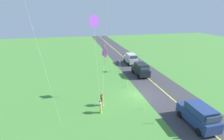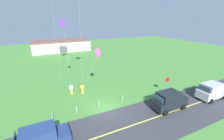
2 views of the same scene
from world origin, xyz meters
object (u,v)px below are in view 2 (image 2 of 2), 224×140
object	(u,v)px
person_adult_companion	(82,88)
kite_red_low	(63,23)
car_parked_east_near	(212,91)
kite_blue_mid	(98,53)
car_parked_west_near	(41,140)
warehouse_distant	(61,45)
stop_sign	(167,82)
person_child_watcher	(82,88)
person_adult_near	(71,89)
car_suv_foreground	(169,100)

from	to	relation	value
person_adult_companion	kite_red_low	bearing A→B (deg)	90.58
car_parked_east_near	kite_red_low	bearing A→B (deg)	149.77
car_parked_east_near	kite_red_low	world-z (taller)	kite_red_low
kite_red_low	kite_blue_mid	bearing A→B (deg)	-23.48
person_adult_companion	car_parked_west_near	bearing A→B (deg)	175.12
person_adult_companion	warehouse_distant	xyz separation A→B (m)	(2.05, 34.52, 0.89)
stop_sign	person_child_watcher	bearing A→B (deg)	153.69
car_parked_east_near	person_adult_near	xyz separation A→B (m)	(-17.16, 9.68, -0.29)
person_child_watcher	kite_blue_mid	distance (m)	5.71
car_suv_foreground	kite_red_low	bearing A→B (deg)	137.04
kite_blue_mid	kite_red_low	bearing A→B (deg)	156.52
kite_blue_mid	warehouse_distant	distance (m)	35.60
person_child_watcher	kite_red_low	size ratio (longest dim) A/B	0.15
stop_sign	kite_red_low	distance (m)	16.52
kite_blue_mid	warehouse_distant	xyz separation A→B (m)	(-0.23, 35.34, -4.27)
car_suv_foreground	person_child_watcher	bearing A→B (deg)	134.34
car_parked_east_near	kite_red_low	distance (m)	21.99
car_suv_foreground	car_parked_west_near	xyz separation A→B (m)	(-14.25, -0.18, 0.00)
person_adult_companion	kite_red_low	xyz separation A→B (m)	(-1.72, 0.92, 9.16)
person_child_watcher	kite_red_low	xyz separation A→B (m)	(-1.73, 0.83, 9.16)
car_parked_east_near	person_adult_companion	xyz separation A→B (m)	(-15.67, 9.21, -0.29)
stop_sign	kite_blue_mid	distance (m)	10.82
person_adult_companion	kite_blue_mid	bearing A→B (deg)	-80.90
person_adult_near	person_adult_companion	size ratio (longest dim) A/B	1.00
person_adult_near	kite_blue_mid	bearing A→B (deg)	-89.00
person_adult_companion	person_child_watcher	bearing A→B (deg)	25.22
car_suv_foreground	person_adult_near	xyz separation A→B (m)	(-9.94, 9.02, -0.29)
person_adult_near	warehouse_distant	bearing A→B (deg)	13.96
kite_blue_mid	car_suv_foreground	bearing A→B (deg)	-51.43
stop_sign	person_adult_near	xyz separation A→B (m)	(-12.62, 5.88, -0.94)
car_suv_foreground	kite_red_low	distance (m)	16.48
warehouse_distant	stop_sign	bearing A→B (deg)	-77.20
person_adult_near	kite_red_low	xyz separation A→B (m)	(-0.23, 0.45, 9.16)
person_adult_companion	kite_blue_mid	xyz separation A→B (m)	(2.28, -0.82, 5.16)
stop_sign	kite_blue_mid	xyz separation A→B (m)	(-8.84, 4.59, 4.22)
person_adult_companion	kite_red_low	world-z (taller)	kite_red_low
car_suv_foreground	kite_red_low	world-z (taller)	kite_red_low
stop_sign	person_child_watcher	distance (m)	12.44
car_suv_foreground	stop_sign	distance (m)	4.18
car_suv_foreground	kite_blue_mid	size ratio (longest dim) A/B	0.64
person_adult_near	warehouse_distant	xyz separation A→B (m)	(3.54, 34.05, 0.89)
stop_sign	kite_red_low	world-z (taller)	kite_red_low
car_parked_west_near	kite_red_low	size ratio (longest dim) A/B	0.41
person_adult_companion	person_child_watcher	xyz separation A→B (m)	(0.01, 0.09, 0.00)
car_parked_west_near	kite_red_low	world-z (taller)	kite_red_low
kite_red_low	person_child_watcher	bearing A→B (deg)	-25.68
person_adult_companion	warehouse_distant	world-z (taller)	warehouse_distant
kite_red_low	kite_blue_mid	world-z (taller)	kite_red_low
person_adult_companion	warehouse_distant	distance (m)	34.59
warehouse_distant	car_parked_west_near	bearing A→B (deg)	-100.30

